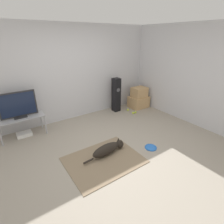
# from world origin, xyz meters

# --- Properties ---
(ground_plane) EXTENTS (12.00, 12.00, 0.00)m
(ground_plane) POSITION_xyz_m (0.00, 0.00, 0.00)
(ground_plane) COLOR #9E9384
(wall_back) EXTENTS (8.00, 0.06, 2.55)m
(wall_back) POSITION_xyz_m (0.00, 2.10, 1.27)
(wall_back) COLOR silver
(wall_back) RESTS_ON ground_plane
(wall_right) EXTENTS (0.06, 8.00, 2.55)m
(wall_right) POSITION_xyz_m (2.60, 0.00, 1.27)
(wall_right) COLOR silver
(wall_right) RESTS_ON ground_plane
(area_rug) EXTENTS (1.41, 1.10, 0.01)m
(area_rug) POSITION_xyz_m (-0.27, -0.10, 0.01)
(area_rug) COLOR #847056
(area_rug) RESTS_ON ground_plane
(dog) EXTENTS (0.98, 0.25, 0.23)m
(dog) POSITION_xyz_m (-0.08, 0.02, 0.12)
(dog) COLOR black
(dog) RESTS_ON area_rug
(frisbee) EXTENTS (0.26, 0.26, 0.03)m
(frisbee) POSITION_xyz_m (0.79, -0.34, 0.01)
(frisbee) COLOR blue
(frisbee) RESTS_ON ground_plane
(cardboard_box_lower) EXTENTS (0.60, 0.48, 0.37)m
(cardboard_box_lower) POSITION_xyz_m (2.20, 1.60, 0.18)
(cardboard_box_lower) COLOR tan
(cardboard_box_lower) RESTS_ON ground_plane
(cardboard_box_upper) EXTENTS (0.47, 0.38, 0.31)m
(cardboard_box_upper) POSITION_xyz_m (2.20, 1.59, 0.53)
(cardboard_box_upper) COLOR tan
(cardboard_box_upper) RESTS_ON cardboard_box_lower
(floor_speaker) EXTENTS (0.22, 0.22, 1.06)m
(floor_speaker) POSITION_xyz_m (1.39, 1.77, 0.53)
(floor_speaker) COLOR black
(floor_speaker) RESTS_ON ground_plane
(tv_stand) EXTENTS (1.01, 0.45, 0.50)m
(tv_stand) POSITION_xyz_m (-1.36, 1.76, 0.43)
(tv_stand) COLOR #A8A8AD
(tv_stand) RESTS_ON ground_plane
(tv) EXTENTS (0.79, 0.20, 0.60)m
(tv) POSITION_xyz_m (-1.36, 1.76, 0.79)
(tv) COLOR #232326
(tv) RESTS_ON tv_stand
(tennis_ball_by_boxes) EXTENTS (0.07, 0.07, 0.07)m
(tennis_ball_by_boxes) POSITION_xyz_m (1.75, 1.24, 0.03)
(tennis_ball_by_boxes) COLOR #C6E033
(tennis_ball_by_boxes) RESTS_ON ground_plane
(tennis_ball_near_speaker) EXTENTS (0.07, 0.07, 0.07)m
(tennis_ball_near_speaker) POSITION_xyz_m (1.69, 1.54, 0.03)
(tennis_ball_near_speaker) COLOR #C6E033
(tennis_ball_near_speaker) RESTS_ON ground_plane
(tennis_ball_loose_on_carpet) EXTENTS (0.07, 0.07, 0.07)m
(tennis_ball_loose_on_carpet) POSITION_xyz_m (1.67, 1.25, 0.03)
(tennis_ball_loose_on_carpet) COLOR #C6E033
(tennis_ball_loose_on_carpet) RESTS_ON ground_plane
(game_console) EXTENTS (0.34, 0.25, 0.08)m
(game_console) POSITION_xyz_m (-1.36, 1.77, 0.04)
(game_console) COLOR white
(game_console) RESTS_ON ground_plane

